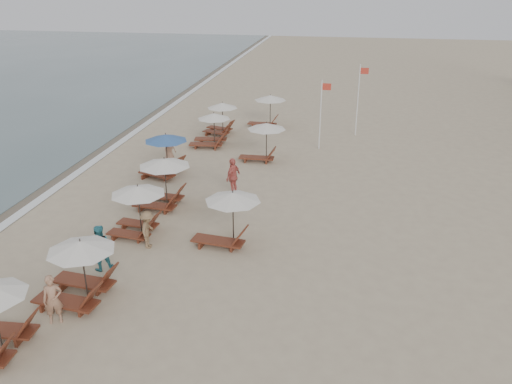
% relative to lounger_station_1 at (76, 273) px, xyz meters
% --- Properties ---
extents(ground, '(160.00, 160.00, 0.00)m').
position_rel_lounger_station_1_xyz_m(ground, '(5.25, 0.50, -1.01)').
color(ground, tan).
rests_on(ground, ground).
extents(wet_sand_band, '(3.20, 140.00, 0.01)m').
position_rel_lounger_station_1_xyz_m(wet_sand_band, '(-7.25, 10.50, -1.00)').
color(wet_sand_band, '#6B5E4C').
rests_on(wet_sand_band, ground).
extents(foam_line, '(0.50, 140.00, 0.02)m').
position_rel_lounger_station_1_xyz_m(foam_line, '(-5.95, 10.50, -1.00)').
color(foam_line, white).
rests_on(foam_line, ground).
extents(lounger_station_1, '(2.75, 2.24, 2.22)m').
position_rel_lounger_station_1_xyz_m(lounger_station_1, '(0.00, 0.00, 0.00)').
color(lounger_station_1, maroon).
rests_on(lounger_station_1, ground).
extents(lounger_station_2, '(2.48, 2.25, 2.19)m').
position_rel_lounger_station_1_xyz_m(lounger_station_2, '(0.09, 4.84, 0.17)').
color(lounger_station_2, maroon).
rests_on(lounger_station_2, ground).
extents(lounger_station_3, '(2.68, 2.37, 2.36)m').
position_rel_lounger_station_1_xyz_m(lounger_station_3, '(0.15, 7.77, 0.18)').
color(lounger_station_3, maroon).
rests_on(lounger_station_3, ground).
extents(lounger_station_4, '(2.71, 2.56, 2.29)m').
position_rel_lounger_station_1_xyz_m(lounger_station_4, '(-1.19, 11.72, 0.10)').
color(lounger_station_4, maroon).
rests_on(lounger_station_4, ground).
extents(lounger_station_5, '(2.58, 2.11, 2.12)m').
position_rel_lounger_station_1_xyz_m(lounger_station_5, '(-0.03, 17.24, -0.04)').
color(lounger_station_5, maroon).
rests_on(lounger_station_5, ground).
extents(lounger_station_6, '(2.40, 2.19, 2.14)m').
position_rel_lounger_station_1_xyz_m(lounger_station_6, '(-0.10, 20.00, 0.06)').
color(lounger_station_6, maroon).
rests_on(lounger_station_6, ground).
extents(inland_station_0, '(2.82, 2.24, 2.22)m').
position_rel_lounger_station_1_xyz_m(inland_station_0, '(3.97, 4.57, 0.30)').
color(inland_station_0, maroon).
rests_on(inland_station_0, ground).
extents(inland_station_1, '(2.72, 2.24, 2.22)m').
position_rel_lounger_station_1_xyz_m(inland_station_1, '(3.66, 14.95, 0.34)').
color(inland_station_1, maroon).
rests_on(inland_station_1, ground).
extents(inland_station_2, '(2.73, 2.24, 2.22)m').
position_rel_lounger_station_1_xyz_m(inland_station_2, '(2.74, 22.30, 0.34)').
color(inland_station_2, maroon).
rests_on(inland_station_2, ground).
extents(beachgoer_near, '(0.71, 0.63, 1.64)m').
position_rel_lounger_station_1_xyz_m(beachgoer_near, '(-0.12, -1.30, -0.19)').
color(beachgoer_near, '#A7785B').
rests_on(beachgoer_near, ground).
extents(beachgoer_mid_a, '(1.09, 1.04, 1.77)m').
position_rel_lounger_station_1_xyz_m(beachgoer_mid_a, '(-0.13, 1.94, -0.12)').
color(beachgoer_mid_a, teal).
rests_on(beachgoer_mid_a, ground).
extents(beachgoer_mid_b, '(0.68, 1.06, 1.55)m').
position_rel_lounger_station_1_xyz_m(beachgoer_mid_b, '(0.98, 3.86, -0.23)').
color(beachgoer_mid_b, brown).
rests_on(beachgoer_mid_b, ground).
extents(beachgoer_far_a, '(0.81, 1.20, 1.90)m').
position_rel_lounger_station_1_xyz_m(beachgoer_far_a, '(3.12, 9.72, -0.06)').
color(beachgoer_far_a, '#C95A50').
rests_on(beachgoer_far_a, ground).
extents(beachgoer_far_b, '(0.80, 0.91, 1.57)m').
position_rel_lounger_station_1_xyz_m(beachgoer_far_b, '(-1.55, 13.87, -0.22)').
color(beachgoer_far_b, '#AB795C').
rests_on(beachgoer_far_b, ground).
extents(flag_pole_near, '(0.59, 0.08, 4.27)m').
position_rel_lounger_station_1_xyz_m(flag_pole_near, '(6.80, 17.84, 1.37)').
color(flag_pole_near, silver).
rests_on(flag_pole_near, ground).
extents(flag_pole_far, '(0.60, 0.08, 4.70)m').
position_rel_lounger_station_1_xyz_m(flag_pole_far, '(9.01, 21.28, 1.59)').
color(flag_pole_far, silver).
rests_on(flag_pole_far, ground).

